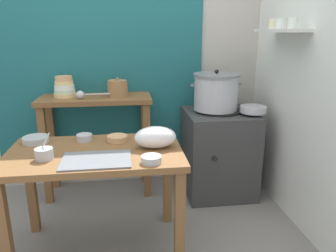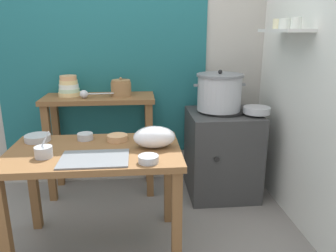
{
  "view_description": "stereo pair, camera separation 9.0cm",
  "coord_description": "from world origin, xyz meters",
  "px_view_note": "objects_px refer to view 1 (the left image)",
  "views": [
    {
      "loc": [
        0.07,
        -2.0,
        1.45
      ],
      "look_at": [
        0.36,
        0.12,
        0.82
      ],
      "focal_mm": 34.79,
      "sensor_mm": 36.0,
      "label": 1
    },
    {
      "loc": [
        0.16,
        -2.01,
        1.45
      ],
      "look_at": [
        0.36,
        0.12,
        0.82
      ],
      "focal_mm": 34.79,
      "sensor_mm": 36.0,
      "label": 2
    }
  ],
  "objects_px": {
    "prep_table": "(96,167)",
    "wide_pan": "(253,109)",
    "prep_bowl_3": "(84,137)",
    "clay_pot": "(118,88)",
    "stove_block": "(218,152)",
    "prep_bowl_2": "(151,159)",
    "back_shelf_table": "(97,121)",
    "prep_bowl_4": "(117,138)",
    "steamer_pot": "(216,92)",
    "ladle": "(82,95)",
    "prep_bowl_1": "(44,153)",
    "serving_tray": "(96,160)",
    "plastic_bag": "(155,137)",
    "prep_bowl_0": "(36,139)",
    "bowl_stack_enamel": "(64,88)"
  },
  "relations": [
    {
      "from": "prep_table",
      "to": "prep_bowl_1",
      "type": "distance_m",
      "value": 0.34
    },
    {
      "from": "prep_bowl_3",
      "to": "bowl_stack_enamel",
      "type": "bearing_deg",
      "value": 108.12
    },
    {
      "from": "stove_block",
      "to": "bowl_stack_enamel",
      "type": "height_order",
      "value": "bowl_stack_enamel"
    },
    {
      "from": "prep_bowl_2",
      "to": "bowl_stack_enamel",
      "type": "bearing_deg",
      "value": 119.68
    },
    {
      "from": "ladle",
      "to": "prep_bowl_1",
      "type": "distance_m",
      "value": 0.91
    },
    {
      "from": "steamer_pot",
      "to": "prep_bowl_2",
      "type": "bearing_deg",
      "value": -123.37
    },
    {
      "from": "clay_pot",
      "to": "bowl_stack_enamel",
      "type": "xyz_separation_m",
      "value": [
        -0.45,
        0.04,
        0.01
      ]
    },
    {
      "from": "prep_table",
      "to": "wide_pan",
      "type": "bearing_deg",
      "value": 25.05
    },
    {
      "from": "wide_pan",
      "to": "prep_bowl_4",
      "type": "relative_size",
      "value": 1.6
    },
    {
      "from": "serving_tray",
      "to": "prep_bowl_1",
      "type": "height_order",
      "value": "prep_bowl_1"
    },
    {
      "from": "plastic_bag",
      "to": "prep_bowl_4",
      "type": "distance_m",
      "value": 0.3
    },
    {
      "from": "clay_pot",
      "to": "ladle",
      "type": "bearing_deg",
      "value": -165.33
    },
    {
      "from": "steamer_pot",
      "to": "prep_bowl_4",
      "type": "bearing_deg",
      "value": -145.79
    },
    {
      "from": "clay_pot",
      "to": "plastic_bag",
      "type": "distance_m",
      "value": 0.9
    },
    {
      "from": "plastic_bag",
      "to": "clay_pot",
      "type": "bearing_deg",
      "value": 106.01
    },
    {
      "from": "stove_block",
      "to": "prep_bowl_2",
      "type": "bearing_deg",
      "value": -125.51
    },
    {
      "from": "prep_bowl_1",
      "to": "back_shelf_table",
      "type": "bearing_deg",
      "value": 76.63
    },
    {
      "from": "stove_block",
      "to": "prep_bowl_3",
      "type": "relative_size",
      "value": 7.26
    },
    {
      "from": "bowl_stack_enamel",
      "to": "plastic_bag",
      "type": "xyz_separation_m",
      "value": [
        0.7,
        -0.89,
        -0.19
      ]
    },
    {
      "from": "prep_table",
      "to": "steamer_pot",
      "type": "distance_m",
      "value": 1.28
    },
    {
      "from": "prep_bowl_1",
      "to": "prep_bowl_4",
      "type": "height_order",
      "value": "prep_bowl_1"
    },
    {
      "from": "serving_tray",
      "to": "prep_bowl_0",
      "type": "height_order",
      "value": "prep_bowl_0"
    },
    {
      "from": "prep_bowl_4",
      "to": "clay_pot",
      "type": "bearing_deg",
      "value": 89.76
    },
    {
      "from": "back_shelf_table",
      "to": "bowl_stack_enamel",
      "type": "distance_m",
      "value": 0.4
    },
    {
      "from": "serving_tray",
      "to": "wide_pan",
      "type": "bearing_deg",
      "value": 31.43
    },
    {
      "from": "steamer_pot",
      "to": "prep_bowl_0",
      "type": "height_order",
      "value": "steamer_pot"
    },
    {
      "from": "steamer_pot",
      "to": "wide_pan",
      "type": "relative_size",
      "value": 2.01
    },
    {
      "from": "prep_bowl_3",
      "to": "prep_bowl_1",
      "type": "bearing_deg",
      "value": -122.27
    },
    {
      "from": "bowl_stack_enamel",
      "to": "prep_bowl_3",
      "type": "bearing_deg",
      "value": -71.88
    },
    {
      "from": "prep_bowl_3",
      "to": "plastic_bag",
      "type": "bearing_deg",
      "value": -23.17
    },
    {
      "from": "prep_table",
      "to": "back_shelf_table",
      "type": "xyz_separation_m",
      "value": [
        -0.05,
        0.86,
        0.07
      ]
    },
    {
      "from": "prep_bowl_1",
      "to": "prep_bowl_2",
      "type": "bearing_deg",
      "value": -12.45
    },
    {
      "from": "serving_tray",
      "to": "prep_bowl_1",
      "type": "bearing_deg",
      "value": 168.21
    },
    {
      "from": "steamer_pot",
      "to": "prep_bowl_0",
      "type": "relative_size",
      "value": 2.6
    },
    {
      "from": "bowl_stack_enamel",
      "to": "ladle",
      "type": "bearing_deg",
      "value": -36.78
    },
    {
      "from": "prep_table",
      "to": "bowl_stack_enamel",
      "type": "xyz_separation_m",
      "value": [
        -0.31,
        0.9,
        0.37
      ]
    },
    {
      "from": "steamer_pot",
      "to": "prep_bowl_2",
      "type": "relative_size",
      "value": 3.79
    },
    {
      "from": "bowl_stack_enamel",
      "to": "prep_bowl_2",
      "type": "distance_m",
      "value": 1.33
    },
    {
      "from": "prep_bowl_4",
      "to": "back_shelf_table",
      "type": "bearing_deg",
      "value": 105.61
    },
    {
      "from": "back_shelf_table",
      "to": "ladle",
      "type": "xyz_separation_m",
      "value": [
        -0.1,
        -0.08,
        0.26
      ]
    },
    {
      "from": "serving_tray",
      "to": "prep_bowl_2",
      "type": "relative_size",
      "value": 3.38
    },
    {
      "from": "steamer_pot",
      "to": "prep_bowl_1",
      "type": "height_order",
      "value": "steamer_pot"
    },
    {
      "from": "bowl_stack_enamel",
      "to": "serving_tray",
      "type": "height_order",
      "value": "bowl_stack_enamel"
    },
    {
      "from": "prep_table",
      "to": "stove_block",
      "type": "height_order",
      "value": "stove_block"
    },
    {
      "from": "plastic_bag",
      "to": "prep_table",
      "type": "bearing_deg",
      "value": -179.33
    },
    {
      "from": "bowl_stack_enamel",
      "to": "prep_bowl_3",
      "type": "relative_size",
      "value": 1.75
    },
    {
      "from": "prep_bowl_1",
      "to": "prep_bowl_3",
      "type": "height_order",
      "value": "prep_bowl_1"
    },
    {
      "from": "prep_table",
      "to": "plastic_bag",
      "type": "height_order",
      "value": "plastic_bag"
    },
    {
      "from": "prep_bowl_3",
      "to": "clay_pot",
      "type": "bearing_deg",
      "value": 70.76
    },
    {
      "from": "back_shelf_table",
      "to": "prep_bowl_0",
      "type": "xyz_separation_m",
      "value": [
        -0.35,
        -0.65,
        0.06
      ]
    }
  ]
}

